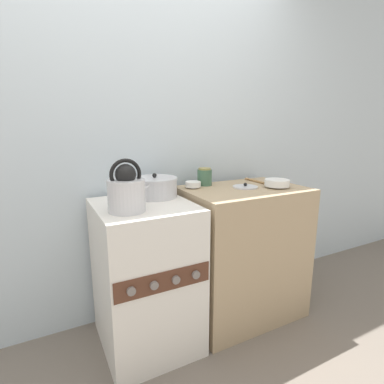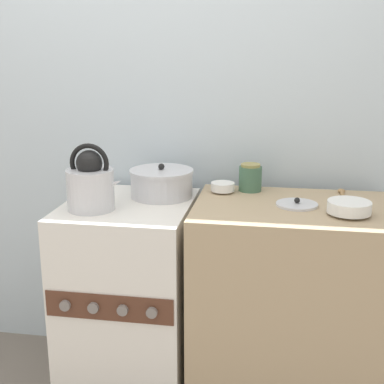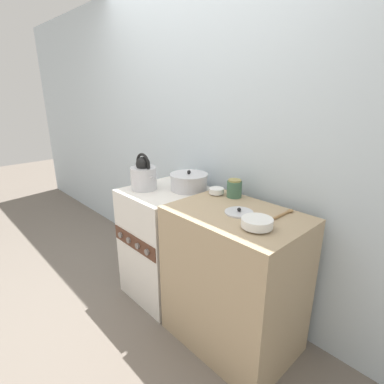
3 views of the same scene
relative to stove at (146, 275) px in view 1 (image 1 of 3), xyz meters
name	(u,v)px [view 1 (image 1 of 3)]	position (x,y,z in m)	size (l,w,h in m)	color
ground_plane	(166,373)	(0.00, -0.30, -0.45)	(12.00, 12.00, 0.00)	#70665B
wall_back	(123,140)	(0.00, 0.37, 0.80)	(7.00, 0.06, 2.50)	silver
stove	(146,275)	(0.00, 0.00, 0.00)	(0.55, 0.62, 0.90)	silver
counter	(242,252)	(0.71, -0.02, 0.01)	(0.81, 0.57, 0.93)	tan
kettle	(127,191)	(-0.12, -0.11, 0.56)	(0.24, 0.20, 0.28)	silver
cooking_pot	(155,187)	(0.12, 0.13, 0.51)	(0.29, 0.29, 0.15)	silver
enamel_bowl	(277,183)	(0.91, -0.11, 0.51)	(0.17, 0.17, 0.06)	white
small_ceramic_bowl	(193,184)	(0.40, 0.14, 0.51)	(0.10, 0.10, 0.04)	white
storage_jar	(205,177)	(0.52, 0.19, 0.54)	(0.10, 0.10, 0.12)	#3F664C
loose_pot_lid	(245,187)	(0.72, -0.01, 0.49)	(0.17, 0.17, 0.03)	silver
wooden_spoon	(253,180)	(0.92, 0.15, 0.49)	(0.03, 0.23, 0.02)	#A37A4C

